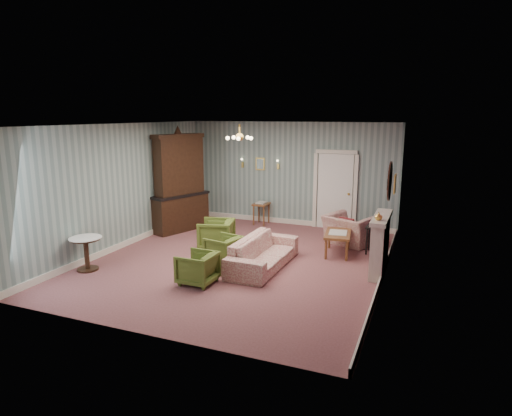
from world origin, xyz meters
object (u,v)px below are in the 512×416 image
at_px(dresser, 179,180).
at_px(pedestal_table, 87,254).
at_px(sofa_chintz, 263,247).
at_px(olive_chair_c, 216,233).
at_px(olive_chair_a, 197,267).
at_px(fireplace, 380,244).
at_px(side_table_black, 376,240).
at_px(coffee_table, 338,243).
at_px(olive_chair_b, 224,248).
at_px(wingback_chair, 350,225).

relative_size(dresser, pedestal_table, 3.98).
bearing_deg(sofa_chintz, olive_chair_c, 64.40).
xyz_separation_m(sofa_chintz, dresser, (-3.15, 1.93, 0.96)).
relative_size(sofa_chintz, pedestal_table, 3.10).
distance_m(olive_chair_a, fireplace, 3.62).
height_order(side_table_black, pedestal_table, pedestal_table).
height_order(coffee_table, side_table_black, side_table_black).
relative_size(olive_chair_a, side_table_black, 1.03).
relative_size(olive_chair_a, sofa_chintz, 0.31).
xyz_separation_m(dresser, side_table_black, (5.20, -0.15, -1.06)).
relative_size(olive_chair_c, side_table_black, 1.21).
xyz_separation_m(olive_chair_a, pedestal_table, (-2.44, -0.20, 0.02)).
distance_m(olive_chair_b, fireplace, 3.20).
bearing_deg(pedestal_table, fireplace, 20.89).
bearing_deg(olive_chair_b, sofa_chintz, 108.74).
bearing_deg(wingback_chair, fireplace, 140.01).
bearing_deg(wingback_chair, sofa_chintz, 82.57).
relative_size(wingback_chair, coffee_table, 1.09).
xyz_separation_m(olive_chair_a, coffee_table, (2.07, 2.71, -0.08)).
relative_size(dresser, fireplace, 1.97).
distance_m(olive_chair_a, coffee_table, 3.41).
bearing_deg(pedestal_table, olive_chair_b, 30.54).
xyz_separation_m(olive_chair_c, pedestal_table, (-1.79, -2.24, -0.04)).
distance_m(sofa_chintz, fireplace, 2.34).
height_order(wingback_chair, pedestal_table, wingback_chair).
relative_size(sofa_chintz, dresser, 0.78).
xyz_separation_m(olive_chair_a, olive_chair_b, (-0.04, 1.21, -0.00)).
distance_m(fireplace, pedestal_table, 5.90).
distance_m(wingback_chair, side_table_black, 0.91).
relative_size(wingback_chair, side_table_black, 1.69).
distance_m(olive_chair_c, sofa_chintz, 1.63).
relative_size(olive_chair_c, sofa_chintz, 0.36).
bearing_deg(sofa_chintz, pedestal_table, 116.11).
height_order(fireplace, side_table_black, fireplace).
bearing_deg(wingback_chair, olive_chair_c, 52.33).
xyz_separation_m(olive_chair_b, side_table_black, (2.91, 1.87, -0.01)).
bearing_deg(pedestal_table, olive_chair_c, 51.33).
bearing_deg(dresser, olive_chair_b, -21.36).
height_order(wingback_chair, fireplace, fireplace).
xyz_separation_m(wingback_chair, coffee_table, (-0.10, -0.93, -0.22)).
bearing_deg(wingback_chair, olive_chair_b, 70.34).
bearing_deg(sofa_chintz, wingback_chair, -28.78).
distance_m(wingback_chair, coffee_table, 0.96).
bearing_deg(fireplace, dresser, 166.19).
height_order(olive_chair_a, sofa_chintz, sofa_chintz).
xyz_separation_m(olive_chair_c, coffee_table, (2.71, 0.67, -0.14)).
relative_size(olive_chair_b, olive_chair_c, 0.84).
height_order(dresser, pedestal_table, dresser).
relative_size(olive_chair_a, fireplace, 0.47).
xyz_separation_m(olive_chair_c, dresser, (-1.69, 1.19, 0.99)).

